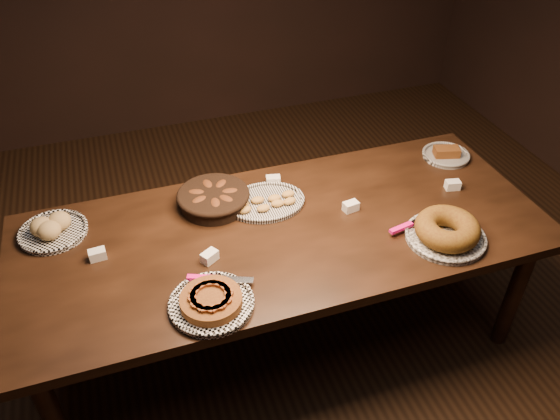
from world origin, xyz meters
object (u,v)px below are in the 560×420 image
object	(u,v)px
buffet_table	(284,241)
madeleine_platter	(266,202)
apple_tart_plate	(211,301)
bundt_cake_plate	(447,231)

from	to	relation	value
buffet_table	madeleine_platter	bearing A→B (deg)	96.61
apple_tart_plate	bundt_cake_plate	bearing A→B (deg)	-19.19
apple_tart_plate	madeleine_platter	world-z (taller)	apple_tart_plate
apple_tart_plate	bundt_cake_plate	size ratio (longest dim) A/B	0.88
apple_tart_plate	bundt_cake_plate	distance (m)	1.06
madeleine_platter	apple_tart_plate	bearing A→B (deg)	-112.04
apple_tart_plate	buffet_table	bearing A→B (deg)	18.14
buffet_table	madeleine_platter	xyz separation A→B (m)	(-0.02, 0.20, 0.09)
buffet_table	madeleine_platter	distance (m)	0.22
buffet_table	madeleine_platter	size ratio (longest dim) A/B	6.48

